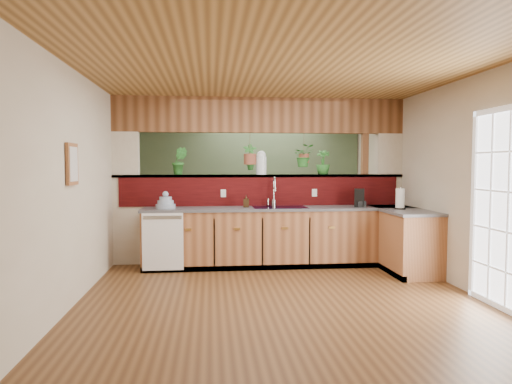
{
  "coord_description": "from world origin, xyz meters",
  "views": [
    {
      "loc": [
        -0.8,
        -5.87,
        1.54
      ],
      "look_at": [
        -0.14,
        0.7,
        1.15
      ],
      "focal_mm": 32.0,
      "sensor_mm": 36.0,
      "label": 1
    }
  ],
  "objects": [
    {
      "name": "wall_back",
      "position": [
        0.0,
        3.5,
        1.3
      ],
      "size": [
        4.6,
        0.02,
        2.6
      ],
      "primitive_type": "cube",
      "color": "beige",
      "rests_on": "ground"
    },
    {
      "name": "french_door",
      "position": [
        2.27,
        -1.3,
        1.05
      ],
      "size": [
        0.06,
        1.02,
        2.16
      ],
      "primitive_type": "cube",
      "color": "white",
      "rests_on": "ground"
    },
    {
      "name": "countertop",
      "position": [
        0.84,
        0.87,
        0.45
      ],
      "size": [
        4.14,
        1.52,
        0.9
      ],
      "color": "brown",
      "rests_on": "ground"
    },
    {
      "name": "shelf_plant_a",
      "position": [
        -0.72,
        3.25,
        1.16
      ],
      "size": [
        0.24,
        0.19,
        0.42
      ],
      "primitive_type": "imported",
      "rotation": [
        0.0,
        0.0,
        0.18
      ],
      "color": "#276A26",
      "rests_on": "shelving_console"
    },
    {
      "name": "ledge_plant_left",
      "position": [
        -1.28,
        1.35,
        1.6
      ],
      "size": [
        0.25,
        0.2,
        0.43
      ],
      "primitive_type": "imported",
      "rotation": [
        0.0,
        0.0,
        -0.06
      ],
      "color": "#276A26",
      "rests_on": "pass_through_ledge"
    },
    {
      "name": "ceiling",
      "position": [
        0.0,
        0.0,
        2.6
      ],
      "size": [
        4.6,
        7.0,
        0.01
      ],
      "primitive_type": "cube",
      "color": "brown",
      "rests_on": "ground"
    },
    {
      "name": "shelving_console",
      "position": [
        -0.16,
        3.25,
        0.5
      ],
      "size": [
        1.36,
        0.45,
        0.89
      ],
      "primitive_type": "cube",
      "rotation": [
        0.0,
        0.0,
        -0.07
      ],
      "color": "black",
      "rests_on": "ground"
    },
    {
      "name": "hanging_plant_a",
      "position": [
        -0.17,
        1.35,
        1.81
      ],
      "size": [
        0.23,
        0.2,
        0.55
      ],
      "color": "brown",
      "rests_on": "header_beam"
    },
    {
      "name": "shelf_plant_b",
      "position": [
        0.24,
        3.25,
        1.16
      ],
      "size": [
        0.29,
        0.29,
        0.43
      ],
      "primitive_type": "imported",
      "rotation": [
        0.0,
        0.0,
        0.24
      ],
      "color": "#276A26",
      "rests_on": "shelving_console"
    },
    {
      "name": "pass_through_partition",
      "position": [
        0.03,
        1.35,
        1.19
      ],
      "size": [
        4.6,
        0.21,
        2.6
      ],
      "color": "beige",
      "rests_on": "ground"
    },
    {
      "name": "sage_backwall",
      "position": [
        0.0,
        3.48,
        1.3
      ],
      "size": [
        4.55,
        0.02,
        2.55
      ],
      "primitive_type": "cube",
      "color": "#4C6343",
      "rests_on": "ground"
    },
    {
      "name": "hanging_plant_b",
      "position": [
        0.69,
        1.35,
        1.84
      ],
      "size": [
        0.34,
        0.3,
        0.47
      ],
      "color": "brown",
      "rests_on": "header_beam"
    },
    {
      "name": "dishwasher",
      "position": [
        -1.48,
        0.66,
        0.46
      ],
      "size": [
        0.58,
        0.03,
        0.82
      ],
      "color": "white",
      "rests_on": "ground"
    },
    {
      "name": "pass_through_ledge",
      "position": [
        0.0,
        1.35,
        1.37
      ],
      "size": [
        4.6,
        0.21,
        0.04
      ],
      "primitive_type": "cube",
      "color": "brown",
      "rests_on": "ground"
    },
    {
      "name": "wall_right",
      "position": [
        2.3,
        0.0,
        1.3
      ],
      "size": [
        0.02,
        7.0,
        2.6
      ],
      "primitive_type": "cube",
      "color": "beige",
      "rests_on": "ground"
    },
    {
      "name": "wall_left",
      "position": [
        -2.3,
        0.0,
        1.3
      ],
      "size": [
        0.02,
        7.0,
        2.6
      ],
      "primitive_type": "cube",
      "color": "beige",
      "rests_on": "ground"
    },
    {
      "name": "navy_sink",
      "position": [
        0.25,
        0.98,
        0.82
      ],
      "size": [
        0.82,
        0.5,
        0.18
      ],
      "color": "black",
      "rests_on": "countertop"
    },
    {
      "name": "ledge_plant_right",
      "position": [
        1.01,
        1.35,
        1.59
      ],
      "size": [
        0.27,
        0.27,
        0.39
      ],
      "primitive_type": "imported",
      "rotation": [
        0.0,
        0.0,
        -0.26
      ],
      "color": "#276A26",
      "rests_on": "pass_through_ledge"
    },
    {
      "name": "dish_stack",
      "position": [
        -1.46,
        0.95,
        0.98
      ],
      "size": [
        0.29,
        0.29,
        0.26
      ],
      "color": "#8C9BB5",
      "rests_on": "countertop"
    },
    {
      "name": "header_beam",
      "position": [
        0.0,
        1.35,
        2.33
      ],
      "size": [
        4.6,
        0.15,
        0.55
      ],
      "primitive_type": "cube",
      "color": "brown",
      "rests_on": "ground"
    },
    {
      "name": "paper_towel",
      "position": [
        1.94,
        0.49,
        1.05
      ],
      "size": [
        0.15,
        0.15,
        0.32
      ],
      "color": "black",
      "rests_on": "countertop"
    },
    {
      "name": "coffee_maker",
      "position": [
        1.48,
        0.93,
        1.03
      ],
      "size": [
        0.15,
        0.25,
        0.28
      ],
      "rotation": [
        0.0,
        0.0,
        -0.33
      ],
      "color": "black",
      "rests_on": "countertop"
    },
    {
      "name": "ground",
      "position": [
        0.0,
        0.0,
        0.0
      ],
      "size": [
        4.6,
        7.0,
        0.01
      ],
      "primitive_type": "cube",
      "color": "#57361B",
      "rests_on": "ground"
    },
    {
      "name": "wall_front",
      "position": [
        0.0,
        -3.5,
        1.3
      ],
      "size": [
        4.6,
        0.02,
        2.6
      ],
      "primitive_type": "cube",
      "color": "beige",
      "rests_on": "ground"
    },
    {
      "name": "floor_plant",
      "position": [
        1.07,
        2.28,
        0.39
      ],
      "size": [
        0.7,
        0.61,
        0.77
      ],
      "primitive_type": "imported",
      "rotation": [
        0.0,
        0.0,
        -0.01
      ],
      "color": "#276A26",
      "rests_on": "ground"
    },
    {
      "name": "soap_dispenser",
      "position": [
        -0.26,
        1.01,
        0.99
      ],
      "size": [
        0.09,
        0.09,
        0.19
      ],
      "primitive_type": "imported",
      "rotation": [
        0.0,
        0.0,
        -0.07
      ],
      "color": "#372514",
      "rests_on": "countertop"
    },
    {
      "name": "faucet",
      "position": [
        0.18,
        1.13,
        1.15
      ],
      "size": [
        0.2,
        0.2,
        0.46
      ],
      "color": "#B7B7B2",
      "rests_on": "countertop"
    },
    {
      "name": "framed_print",
      "position": [
        -2.27,
        -0.8,
        1.55
      ],
      "size": [
        0.04,
        0.35,
        0.45
      ],
      "color": "brown",
      "rests_on": "wall_left"
    },
    {
      "name": "glass_jar",
      "position": [
        0.01,
        1.35,
        1.58
      ],
      "size": [
        0.17,
        0.17,
        0.38
      ],
      "color": "silver",
      "rests_on": "pass_through_ledge"
    }
  ]
}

